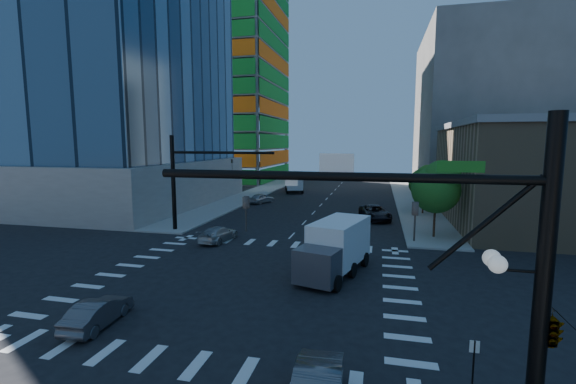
# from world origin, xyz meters

# --- Properties ---
(ground) EXTENTS (160.00, 160.00, 0.00)m
(ground) POSITION_xyz_m (0.00, 0.00, 0.00)
(ground) COLOR black
(ground) RESTS_ON ground
(road_markings) EXTENTS (20.00, 20.00, 0.01)m
(road_markings) POSITION_xyz_m (0.00, 0.00, 0.01)
(road_markings) COLOR silver
(road_markings) RESTS_ON ground
(sidewalk_ne) EXTENTS (5.00, 60.00, 0.15)m
(sidewalk_ne) POSITION_xyz_m (12.50, 40.00, 0.07)
(sidewalk_ne) COLOR #9A9691
(sidewalk_ne) RESTS_ON ground
(sidewalk_nw) EXTENTS (5.00, 60.00, 0.15)m
(sidewalk_nw) POSITION_xyz_m (-12.50, 40.00, 0.07)
(sidewalk_nw) COLOR #9A9691
(sidewalk_nw) RESTS_ON ground
(construction_building) EXTENTS (25.16, 34.50, 70.60)m
(construction_building) POSITION_xyz_m (-27.41, 61.93, 24.61)
(construction_building) COLOR gray
(construction_building) RESTS_ON ground
(commercial_building) EXTENTS (20.50, 22.50, 10.60)m
(commercial_building) POSITION_xyz_m (25.00, 22.00, 5.31)
(commercial_building) COLOR #907553
(commercial_building) RESTS_ON ground
(bg_building_ne) EXTENTS (24.00, 30.00, 28.00)m
(bg_building_ne) POSITION_xyz_m (27.00, 55.00, 14.00)
(bg_building_ne) COLOR #635E59
(bg_building_ne) RESTS_ON ground
(signal_mast_se) EXTENTS (10.51, 2.48, 9.00)m
(signal_mast_se) POSITION_xyz_m (10.60, -11.50, 5.01)
(signal_mast_se) COLOR black
(signal_mast_se) RESTS_ON sidewalk_se
(signal_mast_nw) EXTENTS (10.20, 0.40, 9.00)m
(signal_mast_nw) POSITION_xyz_m (-10.00, 11.50, 5.49)
(signal_mast_nw) COLOR black
(signal_mast_nw) RESTS_ON sidewalk_nw
(tree_south) EXTENTS (4.16, 4.16, 6.82)m
(tree_south) POSITION_xyz_m (12.63, 13.90, 4.69)
(tree_south) COLOR #382316
(tree_south) RESTS_ON sidewalk_ne
(tree_north) EXTENTS (3.54, 3.52, 5.78)m
(tree_north) POSITION_xyz_m (12.93, 25.90, 3.99)
(tree_north) COLOR #382316
(tree_north) RESTS_ON sidewalk_ne
(no_parking_sign) EXTENTS (0.30, 0.06, 2.20)m
(no_parking_sign) POSITION_xyz_m (10.70, -9.00, 1.38)
(no_parking_sign) COLOR black
(no_parking_sign) RESTS_ON ground
(car_nb_far) EXTENTS (4.02, 6.20, 1.59)m
(car_nb_far) POSITION_xyz_m (7.31, 21.33, 0.79)
(car_nb_far) COLOR black
(car_nb_far) RESTS_ON ground
(car_sb_near) EXTENTS (2.45, 4.70, 1.30)m
(car_sb_near) POSITION_xyz_m (-5.71, 8.62, 0.65)
(car_sb_near) COLOR #B6B6B6
(car_sb_near) RESTS_ON ground
(car_sb_mid) EXTENTS (3.12, 4.44, 1.40)m
(car_sb_mid) POSITION_xyz_m (-8.42, 29.80, 0.70)
(car_sb_mid) COLOR #B0B4B8
(car_sb_mid) RESTS_ON ground
(car_sb_cross) EXTENTS (1.63, 3.93, 1.27)m
(car_sb_cross) POSITION_xyz_m (-4.89, -7.07, 0.63)
(car_sb_cross) COLOR #4A4A4F
(car_sb_cross) RESTS_ON ground
(box_truck_near) EXTENTS (4.38, 6.98, 3.40)m
(box_truck_near) POSITION_xyz_m (4.91, 2.27, 1.50)
(box_truck_near) COLOR black
(box_truck_near) RESTS_ON ground
(box_truck_far) EXTENTS (4.52, 7.18, 3.49)m
(box_truck_far) POSITION_xyz_m (-6.70, 43.37, 1.55)
(box_truck_far) COLOR black
(box_truck_far) RESTS_ON ground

